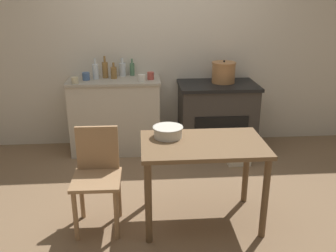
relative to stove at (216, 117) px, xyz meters
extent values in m
plane|color=#896B4C|center=(-0.68, -1.24, -0.43)|extent=(14.00, 14.00, 0.00)
cube|color=beige|center=(-0.68, 0.35, 0.84)|extent=(8.00, 0.07, 2.55)
cube|color=beige|center=(-1.28, 0.05, 0.02)|extent=(1.09, 0.52, 0.90)
cube|color=#A9A08F|center=(-1.28, 0.05, 0.48)|extent=(1.12, 0.55, 0.03)
cube|color=#38332D|center=(0.00, 0.00, -0.02)|extent=(0.93, 0.62, 0.82)
cube|color=black|center=(0.00, 0.00, 0.41)|extent=(0.97, 0.66, 0.04)
cube|color=black|center=(0.00, -0.31, -0.07)|extent=(0.65, 0.01, 0.34)
cube|color=brown|center=(-0.45, -1.60, 0.30)|extent=(1.04, 0.66, 0.03)
cylinder|color=brown|center=(-0.92, -1.88, -0.08)|extent=(0.06, 0.06, 0.72)
cylinder|color=brown|center=(0.02, -1.88, -0.08)|extent=(0.06, 0.06, 0.72)
cylinder|color=brown|center=(-0.92, -1.32, -0.08)|extent=(0.06, 0.06, 0.72)
cylinder|color=brown|center=(0.02, -1.32, -0.08)|extent=(0.06, 0.06, 0.72)
cube|color=#A87F56|center=(-1.35, -1.66, 0.03)|extent=(0.41, 0.41, 0.03)
cube|color=#A87F56|center=(-1.34, -1.47, 0.24)|extent=(0.36, 0.04, 0.39)
cylinder|color=#A87F56|center=(-1.51, -1.82, -0.21)|extent=(0.04, 0.04, 0.45)
cylinder|color=#A87F56|center=(-1.18, -1.82, -0.21)|extent=(0.04, 0.04, 0.45)
cylinder|color=#A87F56|center=(-1.51, -1.49, -0.21)|extent=(0.04, 0.04, 0.45)
cylinder|color=#A87F56|center=(-1.18, -1.49, -0.21)|extent=(0.04, 0.04, 0.45)
cube|color=beige|center=(0.18, -0.49, -0.28)|extent=(0.27, 0.19, 0.31)
cylinder|color=#B77A47|center=(0.07, 0.05, 0.55)|extent=(0.28, 0.28, 0.24)
cylinder|color=#B77A47|center=(0.07, 0.05, 0.68)|extent=(0.30, 0.30, 0.02)
sphere|color=black|center=(0.07, 0.05, 0.70)|extent=(0.02, 0.02, 0.02)
cylinder|color=silver|center=(-0.73, -1.46, 0.37)|extent=(0.24, 0.24, 0.09)
cylinder|color=beige|center=(-0.73, -1.46, 0.41)|extent=(0.26, 0.26, 0.01)
cylinder|color=silver|center=(-1.18, 0.22, 0.58)|extent=(0.08, 0.08, 0.16)
cylinder|color=silver|center=(-1.18, 0.22, 0.69)|extent=(0.03, 0.03, 0.06)
cylinder|color=#517F5B|center=(-1.06, 0.25, 0.57)|extent=(0.06, 0.06, 0.15)
cylinder|color=#517F5B|center=(-1.06, 0.25, 0.68)|extent=(0.02, 0.02, 0.06)
cylinder|color=olive|center=(-1.28, 0.09, 0.57)|extent=(0.07, 0.07, 0.14)
cylinder|color=olive|center=(-1.28, 0.09, 0.67)|extent=(0.03, 0.03, 0.05)
cylinder|color=silver|center=(-1.50, 0.08, 0.59)|extent=(0.08, 0.08, 0.18)
cylinder|color=silver|center=(-1.50, 0.08, 0.71)|extent=(0.03, 0.03, 0.07)
cylinder|color=olive|center=(-1.39, 0.14, 0.59)|extent=(0.07, 0.07, 0.19)
cylinder|color=olive|center=(-1.39, 0.14, 0.73)|extent=(0.03, 0.03, 0.07)
cylinder|color=#B74C42|center=(-0.83, 0.00, 0.54)|extent=(0.08, 0.08, 0.09)
cylinder|color=silver|center=(-0.94, -0.07, 0.54)|extent=(0.09, 0.09, 0.08)
cylinder|color=beige|center=(-1.71, -0.15, 0.53)|extent=(0.08, 0.08, 0.08)
cylinder|color=#4C6B99|center=(-1.61, 0.03, 0.54)|extent=(0.09, 0.09, 0.09)
camera|label=1|loc=(-0.96, -4.46, 1.51)|focal=40.00mm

